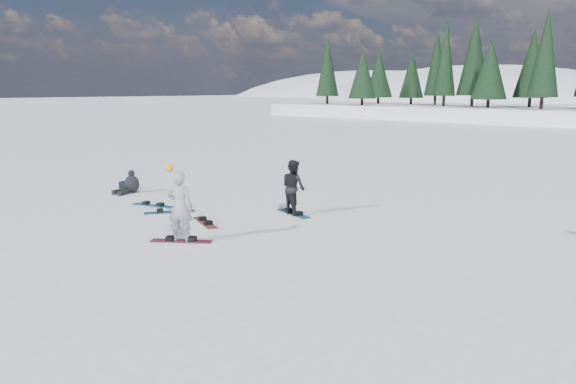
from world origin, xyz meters
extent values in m
plane|color=white|center=(0.00, 0.00, 0.00)|extent=(420.00, 420.00, 0.00)
ellipsoid|color=white|center=(-70.00, 170.00, -13.61)|extent=(143.00, 110.00, 49.50)
ellipsoid|color=white|center=(-140.00, 210.00, -14.30)|extent=(169.00, 130.00, 52.00)
cone|color=black|center=(-38.00, 55.00, 5.25)|extent=(3.20, 3.20, 7.50)
cone|color=black|center=(-34.83, 55.00, 5.25)|extent=(3.20, 3.20, 7.50)
cone|color=black|center=(-31.67, 55.00, 5.25)|extent=(3.20, 3.20, 7.50)
cone|color=black|center=(-28.50, 55.00, 5.25)|extent=(3.20, 3.20, 7.50)
cone|color=black|center=(-25.33, 55.00, 5.25)|extent=(3.20, 3.20, 7.50)
cone|color=black|center=(-22.17, 55.00, 5.25)|extent=(3.20, 3.20, 7.50)
cone|color=black|center=(-19.00, 55.00, 5.25)|extent=(3.20, 3.20, 7.50)
cone|color=black|center=(-15.83, 55.00, 5.25)|extent=(3.20, 3.20, 7.50)
cone|color=black|center=(-12.67, 55.00, 5.25)|extent=(3.20, 3.20, 7.50)
cone|color=black|center=(-9.50, 55.00, 5.25)|extent=(3.20, 3.20, 7.50)
imported|color=#AEAEB4|center=(0.14, -1.24, 0.87)|extent=(0.76, 0.69, 1.74)
sphere|color=#FFB30D|center=(-0.06, -1.36, 1.80)|extent=(0.18, 0.18, 0.18)
imported|color=black|center=(0.11, 2.88, 0.81)|extent=(0.91, 0.78, 1.63)
ellipsoid|color=black|center=(-6.48, 1.54, 0.32)|extent=(0.71, 0.65, 0.62)
sphere|color=black|center=(-6.48, 1.54, 0.70)|extent=(0.23, 0.23, 0.23)
cube|color=black|center=(-6.34, 1.10, 0.08)|extent=(0.37, 0.55, 0.16)
cube|color=black|center=(-6.63, 1.10, 0.08)|extent=(0.24, 0.56, 0.16)
cube|color=black|center=(-7.18, 1.74, 0.15)|extent=(0.53, 0.44, 0.30)
cube|color=maroon|center=(0.14, -1.24, 0.01)|extent=(1.36, 1.14, 0.03)
cube|color=#16687A|center=(0.11, 2.88, 0.01)|extent=(1.52, 0.68, 0.03)
cube|color=teal|center=(-3.94, 0.70, 0.01)|extent=(1.51, 0.73, 0.03)
cube|color=#9D3F22|center=(-0.92, 0.36, 0.01)|extent=(1.49, 0.83, 0.03)
cube|color=#175681|center=(-2.78, 0.50, 0.01)|extent=(1.02, 1.43, 0.03)
camera|label=1|loc=(11.02, -9.21, 3.69)|focal=35.00mm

